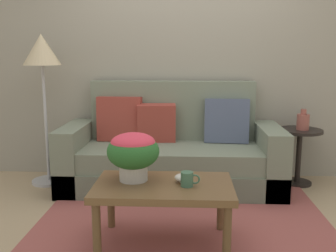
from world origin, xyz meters
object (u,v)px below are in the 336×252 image
(potted_plant, at_px, (133,151))
(table_vase, at_px, (303,121))
(couch, at_px, (171,154))
(coffee_table, at_px, (164,192))
(side_table, at_px, (299,146))
(coffee_mug, at_px, (188,179))
(floor_lamp, at_px, (42,62))
(snack_bowl, at_px, (183,178))

(potted_plant, relative_size, table_vase, 1.76)
(couch, xyz_separation_m, coffee_table, (-0.00, -1.26, 0.06))
(couch, height_order, side_table, couch)
(coffee_mug, height_order, table_vase, table_vase)
(side_table, bearing_deg, couch, -174.82)
(couch, bearing_deg, table_vase, 4.32)
(couch, height_order, table_vase, couch)
(coffee_table, xyz_separation_m, coffee_mug, (0.17, -0.04, 0.11))
(floor_lamp, bearing_deg, coffee_table, -44.83)
(floor_lamp, height_order, potted_plant, floor_lamp)
(potted_plant, height_order, table_vase, same)
(snack_bowl, xyz_separation_m, table_vase, (1.20, 1.32, 0.18))
(potted_plant, bearing_deg, coffee_table, -17.35)
(table_vase, bearing_deg, side_table, 132.47)
(floor_lamp, xyz_separation_m, table_vase, (2.63, 0.07, -0.59))
(couch, xyz_separation_m, side_table, (1.32, 0.12, 0.07))
(potted_plant, distance_m, snack_bowl, 0.40)
(floor_lamp, distance_m, potted_plant, 1.74)
(side_table, xyz_separation_m, potted_plant, (-1.54, -1.31, 0.26))
(couch, xyz_separation_m, snack_bowl, (0.13, -1.22, 0.15))
(coffee_table, distance_m, side_table, 1.91)
(couch, distance_m, potted_plant, 1.25)
(couch, distance_m, coffee_table, 1.26)
(floor_lamp, bearing_deg, table_vase, 1.46)
(couch, bearing_deg, potted_plant, -100.58)
(potted_plant, xyz_separation_m, table_vase, (1.56, 1.29, 0.00))
(coffee_mug, bearing_deg, potted_plant, 163.90)
(side_table, bearing_deg, snack_bowl, -131.46)
(side_table, bearing_deg, table_vase, -47.53)
(potted_plant, height_order, coffee_mug, potted_plant)
(floor_lamp, bearing_deg, side_table, 1.87)
(side_table, xyz_separation_m, table_vase, (0.02, -0.02, 0.27))
(couch, bearing_deg, coffee_mug, -82.81)
(coffee_mug, relative_size, snack_bowl, 1.08)
(coffee_table, xyz_separation_m, side_table, (1.32, 1.38, 0.01))
(coffee_table, distance_m, coffee_mug, 0.20)
(coffee_table, distance_m, snack_bowl, 0.17)
(potted_plant, xyz_separation_m, coffee_mug, (0.39, -0.11, -0.16))
(side_table, distance_m, floor_lamp, 2.76)
(coffee_table, bearing_deg, table_vase, 45.47)
(side_table, height_order, coffee_mug, side_table)
(coffee_table, height_order, coffee_mug, coffee_mug)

